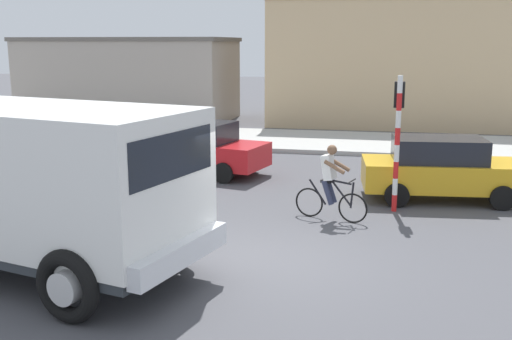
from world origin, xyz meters
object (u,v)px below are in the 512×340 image
(car_red_near, at_px, (442,168))
(car_far_side, at_px, (200,147))
(car_white_mid, at_px, (138,135))
(traffic_light_pole, at_px, (398,124))
(cyclist, at_px, (331,183))
(truck_foreground, at_px, (46,180))

(car_red_near, distance_m, car_far_side, 7.15)
(car_red_near, height_order, car_white_mid, same)
(traffic_light_pole, distance_m, car_white_mid, 9.90)
(cyclist, relative_size, car_far_side, 0.40)
(car_red_near, bearing_deg, truck_foreground, -136.19)
(car_white_mid, xyz_separation_m, car_far_side, (2.78, -1.83, 0.00))
(traffic_light_pole, bearing_deg, car_far_side, 152.88)
(truck_foreground, distance_m, car_white_mid, 10.62)
(traffic_light_pole, distance_m, car_red_near, 2.12)
(car_far_side, bearing_deg, traffic_light_pole, -27.12)
(car_far_side, bearing_deg, truck_foreground, -90.15)
(truck_foreground, relative_size, car_far_side, 1.37)
(cyclist, distance_m, car_red_near, 3.52)
(car_far_side, bearing_deg, car_red_near, -13.77)
(car_white_mid, relative_size, car_far_side, 0.99)
(cyclist, height_order, car_white_mid, cyclist)
(truck_foreground, relative_size, cyclist, 3.40)
(car_red_near, bearing_deg, car_white_mid, 160.04)
(car_red_near, xyz_separation_m, car_white_mid, (-9.73, 3.53, 0.00))
(truck_foreground, bearing_deg, cyclist, 44.47)
(truck_foreground, xyz_separation_m, car_red_near, (6.97, 6.68, -0.85))
(car_red_near, bearing_deg, traffic_light_pole, -132.57)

